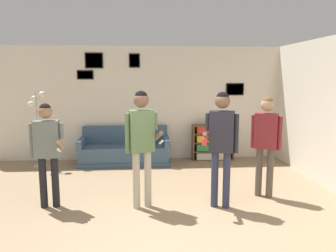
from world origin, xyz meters
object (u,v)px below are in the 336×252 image
Objects in this scene: couch at (125,151)px; person_spectator_near_bookshelf at (266,136)px; person_player_foreground_left at (47,145)px; floor_lamp at (37,116)px; drinking_cup at (213,123)px; person_watcher_holding_cup at (222,137)px; bookshelf at (213,142)px; person_player_foreground_center at (142,136)px.

person_spectator_near_bookshelf is (2.45, -2.29, 0.75)m from couch.
person_player_foreground_left is at bearing -176.53° from person_spectator_near_bookshelf.
couch is 1.22× the size of floor_lamp.
floor_lamp reaches higher than drinking_cup.
couch is 3.24m from person_watcher_holding_cup.
bookshelf is at bearing 98.16° from person_spectator_near_bookshelf.
person_player_foreground_center is at bearing 176.14° from person_watcher_holding_cup.
bookshelf is (2.10, 0.20, 0.14)m from couch.
person_spectator_near_bookshelf is at bearing -81.84° from bookshelf.
couch is at bearing 121.05° from person_watcher_holding_cup.
floor_lamp is 1.05× the size of person_player_foreground_left.
bookshelf is 0.59× the size of person_spectator_near_bookshelf.
couch is 3.44m from person_spectator_near_bookshelf.
couch is 1.27× the size of person_player_foreground_left.
bookshelf is 0.48m from drinking_cup.
couch is 19.75× the size of drinking_cup.
person_spectator_near_bookshelf is (0.36, -2.49, 0.61)m from bookshelf.
person_player_foreground_left is at bearing -111.87° from couch.
floor_lamp is 2.48m from person_player_foreground_left.
bookshelf is 0.59× the size of floor_lamp.
person_player_foreground_left is (0.87, -2.31, -0.17)m from floor_lamp.
person_watcher_holding_cup is 0.93m from person_spectator_near_bookshelf.
person_player_foreground_center is 17.32× the size of drinking_cup.
drinking_cup is (-0.01, -0.00, 0.48)m from bookshelf.
floor_lamp is 0.94× the size of person_player_foreground_center.
couch is 1.22× the size of person_spectator_near_bookshelf.
bookshelf is at bearing 5.51° from couch.
bookshelf is 3.01m from person_watcher_holding_cup.
person_player_foreground_center reaches higher than bookshelf.
person_player_foreground_left is at bearing 175.86° from person_watcher_holding_cup.
person_spectator_near_bookshelf is at bearing 25.49° from person_watcher_holding_cup.
drinking_cup is (1.67, 2.81, -0.22)m from person_player_foreground_center.
floor_lamp is at bearing 154.11° from person_spectator_near_bookshelf.
bookshelf is at bearing 80.58° from person_watcher_holding_cup.
drinking_cup is (0.47, 2.89, -0.20)m from person_watcher_holding_cup.
bookshelf is at bearing 41.06° from person_player_foreground_left.
person_spectator_near_bookshelf is (4.33, -2.10, -0.12)m from floor_lamp.
person_player_foreground_left is at bearing -138.85° from drinking_cup.
drinking_cup is at bearing 59.32° from person_player_foreground_center.
person_watcher_holding_cup is at bearing -3.86° from person_player_foreground_center.
person_player_foreground_left is 0.89× the size of person_player_foreground_center.
person_spectator_near_bookshelf is at bearing 3.47° from person_player_foreground_left.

